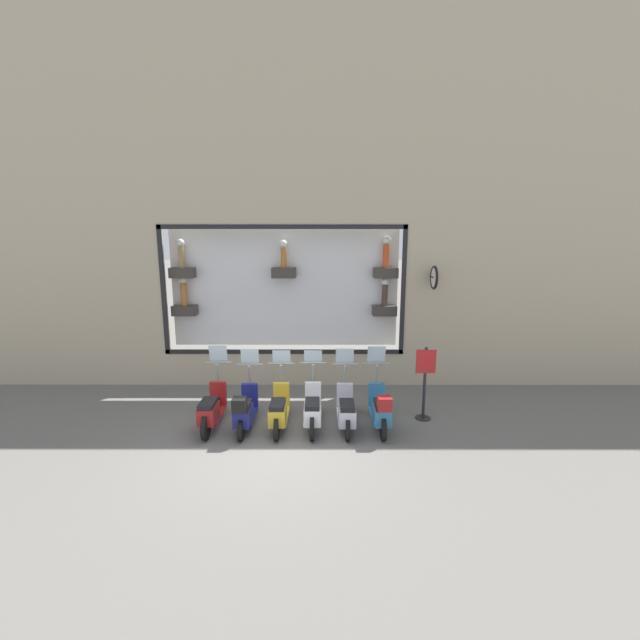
% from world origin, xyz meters
% --- Properties ---
extents(ground_plane, '(120.00, 120.00, 0.00)m').
position_xyz_m(ground_plane, '(0.00, 0.00, 0.00)').
color(ground_plane, '#66635E').
extents(building_facade, '(1.24, 36.00, 10.49)m').
position_xyz_m(building_facade, '(3.60, -0.00, 5.39)').
color(building_facade, tan).
rests_on(building_facade, ground_plane).
extents(scooter_teal_0, '(1.80, 0.61, 1.67)m').
position_xyz_m(scooter_teal_0, '(0.60, -2.33, 0.47)').
color(scooter_teal_0, black).
rests_on(scooter_teal_0, ground_plane).
extents(scooter_silver_1, '(1.79, 0.60, 1.61)m').
position_xyz_m(scooter_silver_1, '(0.65, -1.59, 0.42)').
color(scooter_silver_1, black).
rests_on(scooter_silver_1, ground_plane).
extents(scooter_white_2, '(1.80, 0.60, 1.57)m').
position_xyz_m(scooter_white_2, '(0.66, -0.85, 0.44)').
color(scooter_white_2, black).
rests_on(scooter_white_2, ground_plane).
extents(scooter_yellow_3, '(1.80, 0.61, 1.57)m').
position_xyz_m(scooter_yellow_3, '(0.66, -0.10, 0.43)').
color(scooter_yellow_3, black).
rests_on(scooter_yellow_3, ground_plane).
extents(scooter_navy_4, '(1.79, 0.60, 1.60)m').
position_xyz_m(scooter_navy_4, '(0.59, 0.64, 0.46)').
color(scooter_navy_4, black).
rests_on(scooter_navy_4, ground_plane).
extents(scooter_red_5, '(1.81, 0.60, 1.69)m').
position_xyz_m(scooter_red_5, '(0.66, 1.38, 0.45)').
color(scooter_red_5, black).
rests_on(scooter_red_5, ground_plane).
extents(shop_sign_post, '(0.36, 0.45, 1.72)m').
position_xyz_m(shop_sign_post, '(1.15, -3.41, 0.93)').
color(shop_sign_post, '#232326').
rests_on(shop_sign_post, ground_plane).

